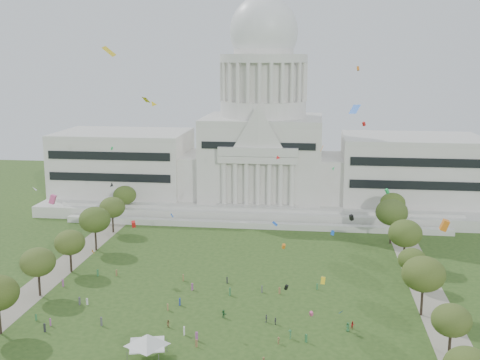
# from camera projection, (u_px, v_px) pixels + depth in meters

# --- Properties ---
(ground) EXTENTS (400.00, 400.00, 0.00)m
(ground) POSITION_uv_depth(u_px,v_px,m) (212.00, 339.00, 122.30)
(ground) COLOR #2B491A
(ground) RESTS_ON ground
(capitol) EXTENTS (160.00, 64.50, 91.30)m
(capitol) POSITION_uv_depth(u_px,v_px,m) (263.00, 148.00, 228.19)
(capitol) COLOR silver
(capitol) RESTS_ON ground
(path_left) EXTENTS (8.00, 160.00, 0.04)m
(path_left) POSITION_uv_depth(u_px,v_px,m) (51.00, 276.00, 157.39)
(path_left) COLOR gray
(path_left) RESTS_ON ground
(path_right) EXTENTS (8.00, 160.00, 0.04)m
(path_right) POSITION_uv_depth(u_px,v_px,m) (429.00, 294.00, 145.51)
(path_right) COLOR gray
(path_right) RESTS_ON ground
(row_tree_r_1) EXTENTS (7.58, 7.58, 10.78)m
(row_tree_r_1) POSITION_uv_depth(u_px,v_px,m) (451.00, 320.00, 113.34)
(row_tree_r_1) COLOR black
(row_tree_r_1) RESTS_ON ground
(row_tree_l_2) EXTENTS (8.42, 8.42, 11.97)m
(row_tree_l_2) POSITION_uv_depth(u_px,v_px,m) (38.00, 262.00, 142.97)
(row_tree_l_2) COLOR black
(row_tree_l_2) RESTS_ON ground
(row_tree_r_2) EXTENTS (9.55, 9.55, 13.58)m
(row_tree_r_2) POSITION_uv_depth(u_px,v_px,m) (424.00, 274.00, 131.83)
(row_tree_r_2) COLOR black
(row_tree_r_2) RESTS_ON ground
(row_tree_l_3) EXTENTS (8.12, 8.12, 11.55)m
(row_tree_l_3) POSITION_uv_depth(u_px,v_px,m) (70.00, 242.00, 159.06)
(row_tree_l_3) COLOR black
(row_tree_l_3) RESTS_ON ground
(row_tree_r_3) EXTENTS (7.01, 7.01, 9.98)m
(row_tree_r_3) POSITION_uv_depth(u_px,v_px,m) (412.00, 260.00, 148.89)
(row_tree_r_3) COLOR black
(row_tree_r_3) RESTS_ON ground
(row_tree_l_4) EXTENTS (9.29, 9.29, 13.21)m
(row_tree_l_4) POSITION_uv_depth(u_px,v_px,m) (95.00, 220.00, 176.80)
(row_tree_l_4) COLOR black
(row_tree_l_4) RESTS_ON ground
(row_tree_r_4) EXTENTS (9.19, 9.19, 13.06)m
(row_tree_r_4) POSITION_uv_depth(u_px,v_px,m) (405.00, 233.00, 163.52)
(row_tree_r_4) COLOR black
(row_tree_r_4) RESTS_ON ground
(row_tree_l_5) EXTENTS (8.33, 8.33, 11.85)m
(row_tree_l_5) POSITION_uv_depth(u_px,v_px,m) (112.00, 207.00, 195.20)
(row_tree_l_5) COLOR black
(row_tree_l_5) RESTS_ON ground
(row_tree_r_5) EXTENTS (9.82, 9.82, 13.96)m
(row_tree_r_5) POSITION_uv_depth(u_px,v_px,m) (392.00, 212.00, 183.13)
(row_tree_r_5) COLOR black
(row_tree_r_5) RESTS_ON ground
(row_tree_l_6) EXTENTS (8.19, 8.19, 11.64)m
(row_tree_l_6) POSITION_uv_depth(u_px,v_px,m) (125.00, 195.00, 213.05)
(row_tree_l_6) COLOR black
(row_tree_l_6) RESTS_ON ground
(row_tree_r_6) EXTENTS (8.42, 8.42, 11.97)m
(row_tree_r_6) POSITION_uv_depth(u_px,v_px,m) (393.00, 203.00, 200.54)
(row_tree_r_6) COLOR black
(row_tree_r_6) RESTS_ON ground
(event_tent) EXTENTS (11.09, 11.09, 5.08)m
(event_tent) POSITION_uv_depth(u_px,v_px,m) (147.00, 339.00, 113.77)
(event_tent) COLOR #4C4C4C
(event_tent) RESTS_ON ground
(person_0) EXTENTS (1.14, 1.06, 1.95)m
(person_0) POSITION_uv_depth(u_px,v_px,m) (348.00, 327.00, 125.72)
(person_0) COLOR #33723F
(person_0) RESTS_ON ground
(person_2) EXTENTS (0.96, 0.75, 1.73)m
(person_2) POSITION_uv_depth(u_px,v_px,m) (353.00, 325.00, 126.81)
(person_2) COLOR #B21E1E
(person_2) RESTS_ON ground
(person_3) EXTENTS (0.73, 1.31, 1.97)m
(person_3) POSITION_uv_depth(u_px,v_px,m) (290.00, 334.00, 122.41)
(person_3) COLOR #33723F
(person_3) RESTS_ON ground
(person_4) EXTENTS (0.59, 1.07, 1.81)m
(person_4) POSITION_uv_depth(u_px,v_px,m) (266.00, 318.00, 130.06)
(person_4) COLOR #4C4C51
(person_4) RESTS_ON ground
(person_5) EXTENTS (1.75, 1.69, 1.88)m
(person_5) POSITION_uv_depth(u_px,v_px,m) (224.00, 314.00, 132.24)
(person_5) COLOR #33723F
(person_5) RESTS_ON ground
(person_8) EXTENTS (0.96, 0.84, 1.68)m
(person_8) POSITION_uv_depth(u_px,v_px,m) (168.00, 323.00, 127.69)
(person_8) COLOR olive
(person_8) RESTS_ON ground
(person_9) EXTENTS (0.82, 1.11, 1.53)m
(person_9) POSITION_uv_depth(u_px,v_px,m) (279.00, 340.00, 120.17)
(person_9) COLOR olive
(person_9) RESTS_ON ground
(person_10) EXTENTS (0.78, 1.06, 1.62)m
(person_10) POSITION_uv_depth(u_px,v_px,m) (275.00, 321.00, 128.92)
(person_10) COLOR #4C4C51
(person_10) RESTS_ON ground
(distant_crowd) EXTENTS (63.68, 36.62, 1.95)m
(distant_crowd) POSITION_uv_depth(u_px,v_px,m) (161.00, 302.00, 138.96)
(distant_crowd) COLOR #33723F
(distant_crowd) RESTS_ON ground
(kite_swarm) EXTENTS (80.71, 92.84, 64.68)m
(kite_swarm) POSITION_uv_depth(u_px,v_px,m) (231.00, 205.00, 120.67)
(kite_swarm) COLOR red
(kite_swarm) RESTS_ON ground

